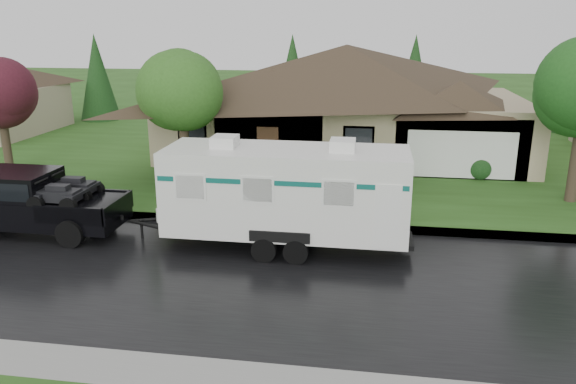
# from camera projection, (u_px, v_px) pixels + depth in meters

# --- Properties ---
(ground) EXTENTS (140.00, 140.00, 0.00)m
(ground) POSITION_uv_depth(u_px,v_px,m) (253.00, 249.00, 17.53)
(ground) COLOR #284D18
(ground) RESTS_ON ground
(road) EXTENTS (140.00, 8.00, 0.01)m
(road) POSITION_uv_depth(u_px,v_px,m) (238.00, 276.00, 15.63)
(road) COLOR black
(road) RESTS_ON ground
(curb) EXTENTS (140.00, 0.50, 0.15)m
(curb) POSITION_uv_depth(u_px,v_px,m) (267.00, 223.00, 19.64)
(curb) COLOR gray
(curb) RESTS_ON ground
(lawn) EXTENTS (140.00, 26.00, 0.15)m
(lawn) POSITION_uv_depth(u_px,v_px,m) (309.00, 147.00, 31.71)
(lawn) COLOR #284D18
(lawn) RESTS_ON ground
(house_main) EXTENTS (19.44, 10.80, 6.90)m
(house_main) POSITION_uv_depth(u_px,v_px,m) (351.00, 87.00, 29.26)
(house_main) COLOR tan
(house_main) RESTS_ON lawn
(tree_left_green) EXTENTS (3.48, 3.48, 5.75)m
(tree_left_green) POSITION_uv_depth(u_px,v_px,m) (182.00, 91.00, 22.78)
(tree_left_green) COLOR #382B1E
(tree_left_green) RESTS_ON lawn
(shrub_row) EXTENTS (13.60, 1.00, 1.00)m
(shrub_row) POSITION_uv_depth(u_px,v_px,m) (338.00, 162.00, 25.85)
(shrub_row) COLOR #143814
(shrub_row) RESTS_ON lawn
(pickup_truck) EXTENTS (6.31, 2.40, 2.10)m
(pickup_truck) POSITION_uv_depth(u_px,v_px,m) (25.00, 200.00, 18.68)
(pickup_truck) COLOR black
(pickup_truck) RESTS_ON ground
(travel_trailer) EXTENTS (7.79, 2.74, 3.49)m
(travel_trailer) POSITION_uv_depth(u_px,v_px,m) (286.00, 191.00, 17.18)
(travel_trailer) COLOR white
(travel_trailer) RESTS_ON ground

